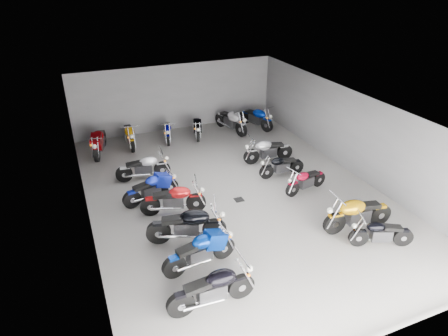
{
  "coord_description": "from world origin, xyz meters",
  "views": [
    {
      "loc": [
        -5.09,
        -11.39,
        7.44
      ],
      "look_at": [
        -0.29,
        0.18,
        1.0
      ],
      "focal_mm": 32.0,
      "sensor_mm": 36.0,
      "label": 1
    }
  ],
  "objects_px": {
    "motorcycle_right_f": "(268,150)",
    "motorcycle_back_e": "(231,121)",
    "motorcycle_back_b": "(129,135)",
    "motorcycle_back_c": "(168,131)",
    "motorcycle_right_a": "(381,233)",
    "motorcycle_back_d": "(197,127)",
    "motorcycle_left_e": "(152,188)",
    "drain_grate": "(239,200)",
    "motorcycle_right_b": "(357,214)",
    "motorcycle_left_b": "(200,251)",
    "motorcycle_left_f": "(144,167)",
    "motorcycle_back_f": "(256,117)",
    "motorcycle_left_d": "(174,199)",
    "motorcycle_right_d": "(306,180)",
    "motorcycle_back_a": "(99,142)",
    "motorcycle_left_c": "(187,225)",
    "motorcycle_right_e": "(281,166)",
    "motorcycle_left_a": "(213,289)"
  },
  "relations": [
    {
      "from": "motorcycle_right_f",
      "to": "motorcycle_back_e",
      "type": "height_order",
      "value": "motorcycle_back_e"
    },
    {
      "from": "motorcycle_back_b",
      "to": "motorcycle_back_c",
      "type": "distance_m",
      "value": 1.77
    },
    {
      "from": "motorcycle_right_a",
      "to": "motorcycle_back_e",
      "type": "distance_m",
      "value": 9.92
    },
    {
      "from": "motorcycle_back_c",
      "to": "motorcycle_back_d",
      "type": "height_order",
      "value": "motorcycle_back_d"
    },
    {
      "from": "motorcycle_back_b",
      "to": "motorcycle_left_e",
      "type": "bearing_deg",
      "value": 90.8
    },
    {
      "from": "drain_grate",
      "to": "motorcycle_right_b",
      "type": "distance_m",
      "value": 4.02
    },
    {
      "from": "motorcycle_left_b",
      "to": "motorcycle_right_f",
      "type": "xyz_separation_m",
      "value": [
        4.77,
        5.09,
        -0.0
      ]
    },
    {
      "from": "motorcycle_back_d",
      "to": "motorcycle_right_b",
      "type": "bearing_deg",
      "value": 119.45
    },
    {
      "from": "motorcycle_right_b",
      "to": "drain_grate",
      "type": "bearing_deg",
      "value": 46.89
    },
    {
      "from": "motorcycle_left_f",
      "to": "motorcycle_back_f",
      "type": "height_order",
      "value": "motorcycle_back_f"
    },
    {
      "from": "motorcycle_left_d",
      "to": "motorcycle_right_d",
      "type": "height_order",
      "value": "motorcycle_left_d"
    },
    {
      "from": "motorcycle_back_a",
      "to": "motorcycle_back_f",
      "type": "bearing_deg",
      "value": -162.6
    },
    {
      "from": "motorcycle_left_c",
      "to": "motorcycle_left_f",
      "type": "xyz_separation_m",
      "value": [
        -0.35,
        4.34,
        -0.07
      ]
    },
    {
      "from": "motorcycle_left_d",
      "to": "motorcycle_back_f",
      "type": "height_order",
      "value": "motorcycle_back_f"
    },
    {
      "from": "motorcycle_left_d",
      "to": "motorcycle_right_a",
      "type": "distance_m",
      "value": 6.45
    },
    {
      "from": "motorcycle_back_e",
      "to": "motorcycle_left_e",
      "type": "bearing_deg",
      "value": 29.4
    },
    {
      "from": "motorcycle_right_d",
      "to": "drain_grate",
      "type": "bearing_deg",
      "value": 69.66
    },
    {
      "from": "drain_grate",
      "to": "motorcycle_left_b",
      "type": "xyz_separation_m",
      "value": [
        -2.41,
        -2.75,
        0.52
      ]
    },
    {
      "from": "motorcycle_left_e",
      "to": "motorcycle_back_b",
      "type": "bearing_deg",
      "value": 165.3
    },
    {
      "from": "motorcycle_left_d",
      "to": "motorcycle_left_f",
      "type": "height_order",
      "value": "motorcycle_left_d"
    },
    {
      "from": "motorcycle_right_b",
      "to": "motorcycle_back_e",
      "type": "xyz_separation_m",
      "value": [
        -0.36,
        8.97,
        0.0
      ]
    },
    {
      "from": "motorcycle_right_e",
      "to": "motorcycle_right_f",
      "type": "bearing_deg",
      "value": -2.42
    },
    {
      "from": "motorcycle_left_b",
      "to": "motorcycle_back_d",
      "type": "height_order",
      "value": "motorcycle_left_b"
    },
    {
      "from": "motorcycle_back_d",
      "to": "motorcycle_back_e",
      "type": "bearing_deg",
      "value": -166.27
    },
    {
      "from": "motorcycle_left_c",
      "to": "motorcycle_back_a",
      "type": "bearing_deg",
      "value": -150.11
    },
    {
      "from": "motorcycle_left_d",
      "to": "motorcycle_right_a",
      "type": "xyz_separation_m",
      "value": [
        5.08,
        -3.98,
        -0.07
      ]
    },
    {
      "from": "motorcycle_back_a",
      "to": "motorcycle_left_e",
      "type": "bearing_deg",
      "value": 120.03
    },
    {
      "from": "motorcycle_left_b",
      "to": "motorcycle_back_d",
      "type": "distance_m",
      "value": 9.33
    },
    {
      "from": "motorcycle_left_c",
      "to": "motorcycle_left_f",
      "type": "bearing_deg",
      "value": -157.91
    },
    {
      "from": "motorcycle_right_d",
      "to": "motorcycle_back_d",
      "type": "height_order",
      "value": "motorcycle_back_d"
    },
    {
      "from": "motorcycle_right_a",
      "to": "motorcycle_back_d",
      "type": "relative_size",
      "value": 0.92
    },
    {
      "from": "motorcycle_left_a",
      "to": "motorcycle_right_a",
      "type": "height_order",
      "value": "motorcycle_left_a"
    },
    {
      "from": "motorcycle_left_e",
      "to": "motorcycle_right_f",
      "type": "height_order",
      "value": "motorcycle_right_f"
    },
    {
      "from": "motorcycle_left_b",
      "to": "motorcycle_right_d",
      "type": "height_order",
      "value": "motorcycle_left_b"
    },
    {
      "from": "motorcycle_left_f",
      "to": "motorcycle_right_b",
      "type": "relative_size",
      "value": 0.88
    },
    {
      "from": "motorcycle_left_f",
      "to": "motorcycle_back_e",
      "type": "distance_m",
      "value": 5.98
    },
    {
      "from": "motorcycle_back_e",
      "to": "motorcycle_left_d",
      "type": "bearing_deg",
      "value": 37.76
    },
    {
      "from": "motorcycle_back_a",
      "to": "motorcycle_back_c",
      "type": "bearing_deg",
      "value": -158.03
    },
    {
      "from": "motorcycle_left_d",
      "to": "motorcycle_back_e",
      "type": "xyz_separation_m",
      "value": [
        4.63,
        5.93,
        0.05
      ]
    },
    {
      "from": "drain_grate",
      "to": "motorcycle_back_d",
      "type": "distance_m",
      "value": 6.14
    },
    {
      "from": "motorcycle_right_b",
      "to": "motorcycle_right_a",
      "type": "bearing_deg",
      "value": -169.4
    },
    {
      "from": "motorcycle_right_d",
      "to": "motorcycle_left_a",
      "type": "bearing_deg",
      "value": 115.22
    },
    {
      "from": "motorcycle_left_e",
      "to": "motorcycle_back_d",
      "type": "bearing_deg",
      "value": 133.19
    },
    {
      "from": "motorcycle_left_e",
      "to": "motorcycle_right_f",
      "type": "xyz_separation_m",
      "value": [
        5.19,
        1.22,
        0.02
      ]
    },
    {
      "from": "motorcycle_left_f",
      "to": "motorcycle_back_c",
      "type": "relative_size",
      "value": 1.09
    },
    {
      "from": "motorcycle_left_a",
      "to": "motorcycle_left_e",
      "type": "relative_size",
      "value": 1.09
    },
    {
      "from": "motorcycle_right_a",
      "to": "motorcycle_right_b",
      "type": "distance_m",
      "value": 0.95
    },
    {
      "from": "motorcycle_left_e",
      "to": "motorcycle_left_f",
      "type": "distance_m",
      "value": 1.68
    },
    {
      "from": "motorcycle_back_c",
      "to": "motorcycle_back_f",
      "type": "distance_m",
      "value": 4.54
    },
    {
      "from": "motorcycle_left_e",
      "to": "motorcycle_back_a",
      "type": "xyz_separation_m",
      "value": [
        -1.18,
        4.71,
        0.06
      ]
    }
  ]
}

